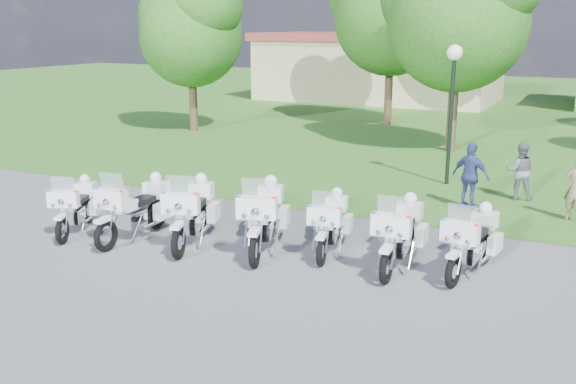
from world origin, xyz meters
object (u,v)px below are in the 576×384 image
at_px(bystander_b, 520,171).
at_px(motorcycle_2, 192,211).
at_px(motorcycle_1, 136,208).
at_px(motorcycle_4, 331,223).
at_px(bystander_c, 471,176).
at_px(motorcycle_0, 76,206).
at_px(motorcycle_3, 264,216).
at_px(lamp_post, 453,80).
at_px(motorcycle_5, 400,233).
at_px(motorcycle_6, 472,241).

bearing_deg(bystander_b, motorcycle_2, 38.25).
xyz_separation_m(motorcycle_1, motorcycle_4, (4.15, 1.08, -0.07)).
bearing_deg(motorcycle_2, bystander_c, -150.57).
height_order(motorcycle_0, bystander_c, bystander_c).
xyz_separation_m(motorcycle_3, lamp_post, (2.11, 7.37, 2.33)).
distance_m(motorcycle_5, motorcycle_6, 1.33).
relative_size(motorcycle_6, lamp_post, 0.55).
xyz_separation_m(motorcycle_0, motorcycle_2, (2.80, 0.51, 0.10)).
relative_size(motorcycle_5, motorcycle_6, 1.07).
bearing_deg(motorcycle_6, motorcycle_2, 17.19).
relative_size(motorcycle_4, motorcycle_5, 0.90).
bearing_deg(motorcycle_4, motorcycle_2, 4.19).
bearing_deg(motorcycle_0, motorcycle_2, 166.46).
xyz_separation_m(motorcycle_2, bystander_c, (4.79, 5.33, 0.15)).
xyz_separation_m(motorcycle_0, motorcycle_1, (1.51, 0.25, 0.08)).
bearing_deg(bystander_c, motorcycle_3, 75.60).
bearing_deg(bystander_b, motorcycle_4, 52.48).
height_order(motorcycle_5, motorcycle_6, motorcycle_5).
bearing_deg(bystander_b, motorcycle_1, 33.58).
relative_size(motorcycle_1, bystander_b, 1.55).
xyz_separation_m(motorcycle_0, bystander_c, (7.60, 5.84, 0.25)).
bearing_deg(motorcycle_6, motorcycle_0, 17.63).
xyz_separation_m(motorcycle_6, lamp_post, (-1.99, 6.76, 2.42)).
bearing_deg(motorcycle_4, lamp_post, -108.82).
relative_size(motorcycle_6, bystander_b, 1.43).
bearing_deg(motorcycle_2, motorcycle_4, 177.39).
bearing_deg(motorcycle_5, motorcycle_4, -10.18).
bearing_deg(motorcycle_1, motorcycle_2, -169.36).
distance_m(motorcycle_4, bystander_c, 4.91).
bearing_deg(motorcycle_1, motorcycle_5, -172.06).
bearing_deg(bystander_c, lamp_post, -46.77).
relative_size(motorcycle_3, motorcycle_4, 1.16).
height_order(lamp_post, bystander_b, lamp_post).
distance_m(motorcycle_1, motorcycle_5, 5.76).
height_order(motorcycle_2, motorcycle_4, motorcycle_2).
height_order(motorcycle_2, lamp_post, lamp_post).
distance_m(motorcycle_0, motorcycle_1, 1.53).
bearing_deg(motorcycle_4, bystander_b, -128.05).
xyz_separation_m(motorcycle_2, motorcycle_6, (5.69, 0.91, -0.07)).
distance_m(motorcycle_1, bystander_c, 8.27).
height_order(motorcycle_0, bystander_b, bystander_b).
bearing_deg(bystander_c, motorcycle_4, 84.87).
xyz_separation_m(motorcycle_5, bystander_c, (0.41, 4.70, 0.18)).
bearing_deg(motorcycle_0, lamp_post, -152.41).
distance_m(motorcycle_6, lamp_post, 7.45).
bearing_deg(motorcycle_1, bystander_b, -136.09).
xyz_separation_m(motorcycle_3, motorcycle_5, (2.80, 0.32, -0.05)).
xyz_separation_m(motorcycle_4, lamp_post, (0.85, 6.85, 2.44)).
height_order(motorcycle_5, bystander_b, motorcycle_5).
distance_m(motorcycle_1, motorcycle_2, 1.33).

